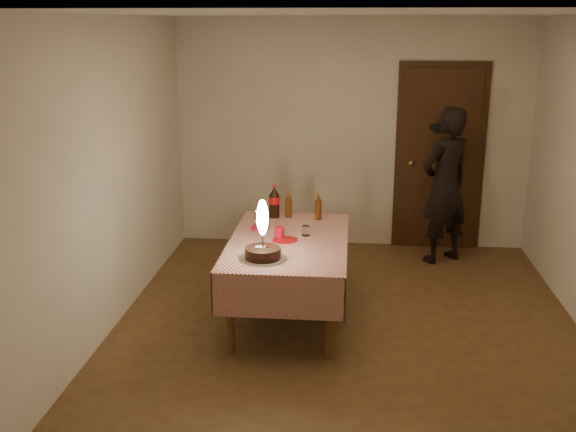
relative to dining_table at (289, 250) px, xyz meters
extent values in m
cube|color=brown|center=(0.52, -0.11, -0.62)|extent=(4.00, 4.50, 0.01)
cube|color=silver|center=(0.52, 2.14, 0.68)|extent=(4.00, 0.04, 2.60)
cube|color=silver|center=(0.52, -2.36, 0.68)|extent=(4.00, 0.04, 2.60)
cube|color=silver|center=(-1.48, -0.11, 0.68)|extent=(0.04, 4.50, 2.60)
cube|color=silver|center=(0.52, -0.11, 1.98)|extent=(4.00, 4.50, 0.04)
cube|color=#472814|center=(1.52, 2.11, 0.40)|extent=(0.85, 0.05, 2.05)
sphere|color=#B28C33|center=(1.20, 2.06, 0.38)|extent=(0.06, 0.06, 0.06)
cube|color=brown|center=(0.00, 0.00, 0.07)|extent=(0.90, 1.60, 0.04)
cylinder|color=brown|center=(-0.39, -0.74, -0.29)|extent=(0.07, 0.07, 0.67)
cylinder|color=brown|center=(0.39, -0.74, -0.29)|extent=(0.07, 0.07, 0.67)
cylinder|color=brown|center=(-0.39, 0.74, -0.29)|extent=(0.07, 0.07, 0.67)
cylinder|color=brown|center=(0.39, 0.74, -0.29)|extent=(0.07, 0.07, 0.67)
cube|color=beige|center=(0.00, 0.00, 0.09)|extent=(1.02, 1.72, 0.01)
cube|color=beige|center=(0.00, -0.85, -0.08)|extent=(1.02, 0.01, 0.34)
cube|color=beige|center=(0.00, 0.85, -0.08)|extent=(1.02, 0.01, 0.34)
cube|color=beige|center=(-0.50, 0.00, -0.08)|extent=(0.01, 1.72, 0.34)
cube|color=beige|center=(0.50, 0.00, -0.08)|extent=(0.01, 1.72, 0.34)
cylinder|color=white|center=(-0.16, -0.50, 0.10)|extent=(0.36, 0.36, 0.01)
cylinder|color=black|center=(-0.16, -0.50, 0.15)|extent=(0.28, 0.28, 0.09)
cylinder|color=white|center=(-0.18, -0.49, 0.19)|extent=(0.07, 0.07, 0.00)
sphere|color=red|center=(-0.12, -0.51, 0.20)|extent=(0.02, 0.02, 0.02)
cube|color=#19721E|center=(-0.11, -0.52, 0.19)|extent=(0.02, 0.01, 0.00)
cube|color=#19721E|center=(-0.13, -0.53, 0.19)|extent=(0.01, 0.02, 0.00)
cylinder|color=#262628|center=(-0.16, -0.50, 0.25)|extent=(0.01, 0.01, 0.12)
ellipsoid|color=#FFF2BF|center=(-0.16, -0.50, 0.44)|extent=(0.09, 0.09, 0.29)
sphere|color=white|center=(-0.16, -0.50, 0.33)|extent=(0.04, 0.04, 0.04)
cylinder|color=#B10C13|center=(-0.03, -0.02, 0.10)|extent=(0.22, 0.22, 0.01)
cylinder|color=red|center=(-0.09, 0.05, 0.15)|extent=(0.08, 0.08, 0.10)
cylinder|color=silver|center=(0.14, 0.13, 0.14)|extent=(0.07, 0.07, 0.09)
cube|color=#B5142F|center=(-0.29, 0.29, 0.11)|extent=(0.15, 0.15, 0.02)
cylinder|color=black|center=(-0.20, 0.68, 0.21)|extent=(0.10, 0.10, 0.22)
cylinder|color=red|center=(-0.20, 0.68, 0.27)|extent=(0.10, 0.10, 0.07)
cone|color=black|center=(-0.20, 0.68, 0.36)|extent=(0.10, 0.10, 0.08)
cylinder|color=red|center=(-0.20, 0.68, 0.40)|extent=(0.03, 0.03, 0.02)
cylinder|color=#51280D|center=(-0.07, 0.69, 0.19)|extent=(0.06, 0.06, 0.18)
cone|color=#51280D|center=(-0.07, 0.69, 0.31)|extent=(0.06, 0.06, 0.06)
cylinder|color=olive|center=(-0.07, 0.69, 0.34)|extent=(0.02, 0.02, 0.02)
cylinder|color=#51280D|center=(0.22, 0.65, 0.19)|extent=(0.06, 0.06, 0.18)
cone|color=#51280D|center=(0.22, 0.65, 0.31)|extent=(0.06, 0.06, 0.06)
cylinder|color=olive|center=(0.22, 0.65, 0.34)|extent=(0.02, 0.02, 0.02)
imported|color=black|center=(1.53, 1.63, 0.22)|extent=(0.74, 0.69, 1.69)
cube|color=black|center=(1.45, 1.74, 0.82)|extent=(0.16, 0.15, 0.10)
cylinder|color=black|center=(1.41, 1.80, 0.82)|extent=(0.11, 0.11, 0.08)
camera|label=1|loc=(0.53, -5.52, 1.92)|focal=42.00mm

